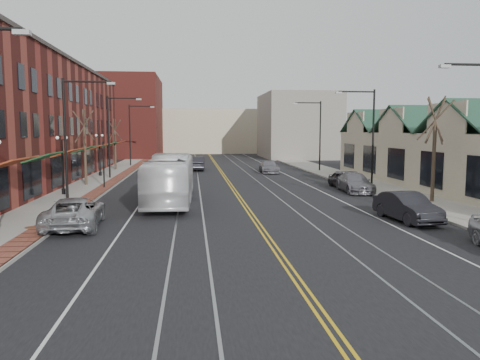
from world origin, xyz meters
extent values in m
plane|color=black|center=(0.00, 0.00, 0.00)|extent=(160.00, 160.00, 0.00)
cube|color=gray|center=(-12.00, 20.00, 0.07)|extent=(4.00, 120.00, 0.15)
cube|color=gray|center=(12.00, 20.00, 0.07)|extent=(4.00, 120.00, 0.15)
cube|color=maroon|center=(-19.00, 27.00, 5.50)|extent=(10.00, 50.00, 11.00)
cube|color=#B7A78D|center=(18.00, 20.00, 2.30)|extent=(8.00, 36.00, 4.60)
cube|color=maroon|center=(-16.00, 70.00, 7.00)|extent=(14.00, 18.00, 14.00)
cube|color=#B7A78D|center=(0.00, 85.00, 4.50)|extent=(22.00, 14.00, 9.00)
cube|color=slate|center=(15.00, 65.00, 5.50)|extent=(12.00, 16.00, 11.00)
cube|color=#999999|center=(-8.50, 0.00, 7.85)|extent=(0.50, 0.25, 0.15)
cylinder|color=black|center=(-11.50, 16.00, 4.15)|extent=(0.16, 0.16, 8.00)
cylinder|color=black|center=(-10.00, 16.00, 7.95)|extent=(3.00, 0.12, 0.12)
cube|color=#999999|center=(-8.50, 16.00, 7.85)|extent=(0.50, 0.25, 0.15)
cylinder|color=black|center=(-11.50, 32.00, 4.15)|extent=(0.16, 0.16, 8.00)
cylinder|color=black|center=(-10.00, 32.00, 7.95)|extent=(3.00, 0.12, 0.12)
cube|color=#999999|center=(-8.50, 32.00, 7.85)|extent=(0.50, 0.25, 0.15)
cylinder|color=black|center=(-11.50, 48.00, 4.15)|extent=(0.16, 0.16, 8.00)
cylinder|color=black|center=(-10.00, 48.00, 7.95)|extent=(3.00, 0.12, 0.12)
cube|color=#999999|center=(-8.50, 48.00, 7.85)|extent=(0.50, 0.25, 0.15)
cylinder|color=black|center=(10.00, 6.00, 7.95)|extent=(3.00, 0.12, 0.12)
cube|color=#999999|center=(8.50, 6.00, 7.85)|extent=(0.50, 0.25, 0.15)
cylinder|color=black|center=(11.50, 22.00, 4.15)|extent=(0.16, 0.16, 8.00)
cylinder|color=black|center=(10.00, 22.00, 7.95)|extent=(3.00, 0.12, 0.12)
cube|color=#999999|center=(8.50, 22.00, 7.85)|extent=(0.50, 0.25, 0.15)
cylinder|color=black|center=(11.50, 38.00, 4.15)|extent=(0.16, 0.16, 8.00)
cylinder|color=black|center=(10.00, 38.00, 7.95)|extent=(3.00, 0.12, 0.12)
cube|color=#999999|center=(8.50, 38.00, 7.85)|extent=(0.50, 0.25, 0.15)
cylinder|color=black|center=(-12.80, 20.00, 0.35)|extent=(0.28, 0.28, 0.40)
cylinder|color=black|center=(-12.80, 20.00, 2.15)|extent=(0.14, 0.14, 4.00)
cube|color=black|center=(-12.80, 20.00, 4.15)|extent=(0.60, 0.06, 0.06)
sphere|color=white|center=(-13.10, 20.00, 4.30)|extent=(0.24, 0.24, 0.24)
sphere|color=white|center=(-12.50, 20.00, 4.30)|extent=(0.24, 0.24, 0.24)
cylinder|color=black|center=(-12.80, 34.00, 0.35)|extent=(0.28, 0.28, 0.40)
cylinder|color=black|center=(-12.80, 34.00, 2.15)|extent=(0.14, 0.14, 4.00)
cube|color=black|center=(-12.80, 34.00, 4.15)|extent=(0.60, 0.06, 0.06)
sphere|color=white|center=(-13.10, 34.00, 4.30)|extent=(0.24, 0.24, 0.24)
sphere|color=white|center=(-12.50, 34.00, 4.30)|extent=(0.24, 0.24, 0.24)
cylinder|color=#382B21|center=(-12.50, 26.00, 2.60)|extent=(0.24, 0.24, 4.90)
cylinder|color=#382B21|center=(-12.50, 26.00, 5.15)|extent=(0.58, 1.37, 2.90)
cylinder|color=#382B21|center=(-12.50, 26.00, 5.15)|extent=(1.60, 0.66, 2.78)
cylinder|color=#382B21|center=(-12.50, 26.00, 5.15)|extent=(0.53, 1.23, 2.96)
cylinder|color=#382B21|center=(-12.50, 26.00, 5.15)|extent=(1.69, 1.03, 2.64)
cylinder|color=#382B21|center=(-12.50, 26.00, 5.15)|extent=(1.78, 1.29, 2.48)
cylinder|color=#382B21|center=(-12.50, 42.00, 2.42)|extent=(0.24, 0.24, 4.55)
cylinder|color=#382B21|center=(-12.50, 42.00, 4.80)|extent=(0.55, 1.28, 2.69)
cylinder|color=#382B21|center=(-12.50, 42.00, 4.80)|extent=(1.49, 0.62, 2.58)
cylinder|color=#382B21|center=(-12.50, 42.00, 4.80)|extent=(0.50, 1.15, 2.75)
cylinder|color=#382B21|center=(-12.50, 42.00, 4.80)|extent=(1.57, 0.97, 2.45)
cylinder|color=#382B21|center=(-12.50, 42.00, 4.80)|extent=(1.66, 1.20, 2.30)
cylinder|color=#382B21|center=(12.50, 14.00, 2.78)|extent=(0.24, 0.24, 5.25)
cylinder|color=#382B21|center=(12.50, 14.00, 5.50)|extent=(0.61, 1.46, 3.10)
cylinder|color=#382B21|center=(12.50, 14.00, 5.50)|extent=(1.70, 0.70, 2.97)
cylinder|color=#382B21|center=(12.50, 14.00, 5.50)|extent=(0.56, 1.31, 3.17)
cylinder|color=#382B21|center=(12.50, 14.00, 5.50)|extent=(1.80, 1.10, 2.82)
cylinder|color=#382B21|center=(12.50, 14.00, 5.50)|extent=(1.90, 1.37, 2.65)
cylinder|color=#592D19|center=(-11.20, 8.00, 0.16)|extent=(0.60, 0.60, 0.02)
cylinder|color=black|center=(-10.60, 24.00, 1.75)|extent=(0.12, 0.12, 3.20)
imported|color=black|center=(-10.60, 24.00, 3.50)|extent=(0.18, 0.15, 0.90)
imported|color=white|center=(-4.81, 15.88, 1.61)|extent=(2.99, 11.64, 3.23)
imported|color=#9FA2A6|center=(-9.24, 8.50, 0.77)|extent=(2.92, 5.69, 1.54)
imported|color=black|center=(8.06, 8.36, 0.77)|extent=(2.09, 4.83, 1.55)
imported|color=slate|center=(9.30, 19.90, 0.74)|extent=(2.34, 5.23, 1.49)
imported|color=black|center=(9.30, 22.59, 0.69)|extent=(1.87, 4.14, 1.38)
imported|color=#222228|center=(-2.77, 40.99, 0.83)|extent=(1.99, 5.10, 1.66)
imported|color=slate|center=(5.29, 36.76, 0.69)|extent=(2.12, 4.81, 1.37)
imported|color=#B0B3B8|center=(-8.24, 52.07, 0.78)|extent=(1.88, 4.61, 1.56)
camera|label=1|loc=(-3.37, -15.28, 4.90)|focal=35.00mm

